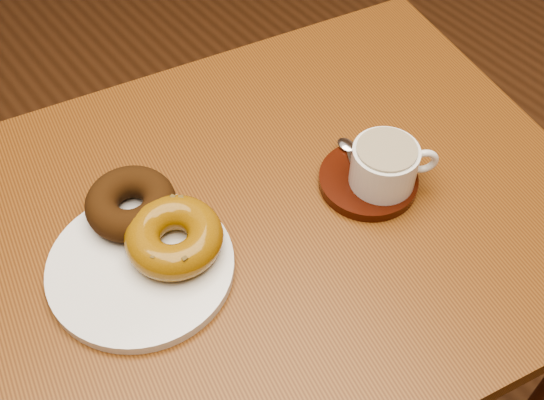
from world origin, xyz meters
TOP-DOWN VIEW (x-y plane):
  - ground at (0.00, 0.00)m, footprint 6.00×6.00m
  - cafe_table at (0.29, -0.35)m, footprint 1.00×0.82m
  - donut_plate at (0.12, -0.33)m, footprint 0.29×0.29m
  - donut_cinnamon at (0.15, -0.25)m, footprint 0.16×0.16m
  - donut_caramel at (0.17, -0.33)m, footprint 0.14×0.14m
  - saucer at (0.44, -0.39)m, footprint 0.19×0.19m
  - coffee_cup at (0.45, -0.41)m, footprint 0.11×0.09m
  - teaspoon at (0.45, -0.34)m, footprint 0.05×0.09m

SIDE VIEW (x-z plane):
  - ground at x=0.00m, z-range 0.00..0.00m
  - cafe_table at x=0.29m, z-range 0.28..1.12m
  - donut_plate at x=0.12m, z-range 0.83..0.85m
  - saucer at x=0.44m, z-range 0.83..0.85m
  - teaspoon at x=0.45m, z-range 0.85..0.85m
  - donut_cinnamon at x=0.15m, z-range 0.85..0.89m
  - donut_caramel at x=0.17m, z-range 0.85..0.89m
  - coffee_cup at x=0.45m, z-range 0.85..0.91m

